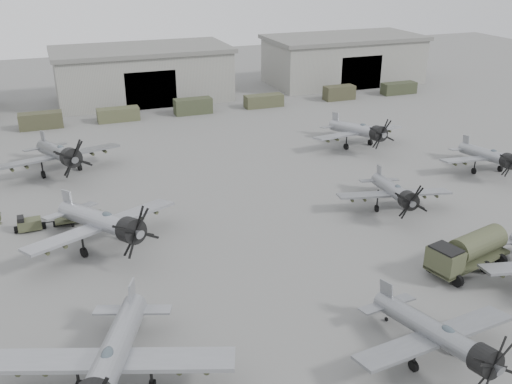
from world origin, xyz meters
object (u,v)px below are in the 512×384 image
aircraft_near_0 (112,359)px  aircraft_mid_3 (490,156)px  aircraft_mid_1 (104,222)px  aircraft_mid_2 (395,192)px  fuel_tanker (468,250)px  aircraft_near_1 (440,335)px  aircraft_far_1 (360,130)px  aircraft_far_0 (60,154)px  tug_trailer (49,222)px

aircraft_near_0 → aircraft_mid_3: size_ratio=1.23×
aircraft_near_0 → aircraft_mid_1: bearing=104.3°
aircraft_near_0 → aircraft_mid_2: aircraft_near_0 is taller
aircraft_mid_2 → fuel_tanker: (-0.68, -11.42, -0.32)m
aircraft_near_1 → aircraft_mid_2: size_ratio=1.02×
aircraft_near_0 → aircraft_mid_1: 18.04m
aircraft_near_1 → fuel_tanker: 12.67m
aircraft_mid_3 → aircraft_far_1: aircraft_far_1 is taller
fuel_tanker → aircraft_far_0: bearing=117.5°
aircraft_near_1 → fuel_tanker: size_ratio=1.42×
aircraft_near_0 → aircraft_mid_1: size_ratio=1.03×
aircraft_far_1 → tug_trailer: bearing=-170.9°
aircraft_mid_2 → aircraft_far_0: aircraft_far_0 is taller
tug_trailer → aircraft_mid_1: bearing=-55.2°
aircraft_near_1 → aircraft_mid_1: 28.18m
fuel_tanker → aircraft_near_1: bearing=-150.9°
aircraft_mid_3 → fuel_tanker: size_ratio=1.39×
aircraft_far_1 → fuel_tanker: bearing=-109.3°
aircraft_near_0 → aircraft_mid_2: (29.04, 15.83, -0.51)m
fuel_tanker → aircraft_near_0: bearing=175.0°
aircraft_mid_1 → aircraft_mid_3: size_ratio=1.19×
aircraft_mid_2 → aircraft_mid_3: bearing=31.3°
aircraft_near_1 → tug_trailer: (-21.88, 28.20, -1.52)m
aircraft_mid_1 → aircraft_mid_2: aircraft_mid_1 is taller
aircraft_mid_2 → aircraft_mid_3: size_ratio=0.99×
aircraft_near_0 → tug_trailer: size_ratio=1.84×
aircraft_near_0 → aircraft_near_1: bearing=7.3°
aircraft_far_1 → fuel_tanker: aircraft_far_1 is taller
aircraft_far_0 → aircraft_far_1: size_ratio=1.10×
aircraft_mid_1 → tug_trailer: bearing=101.9°
aircraft_mid_2 → aircraft_far_1: aircraft_far_1 is taller
aircraft_near_1 → aircraft_mid_3: aircraft_near_1 is taller
aircraft_mid_1 → fuel_tanker: bearing=-51.8°
aircraft_near_1 → aircraft_far_0: bearing=109.3°
aircraft_near_0 → aircraft_near_1: (19.09, -4.22, -0.46)m
aircraft_near_1 → fuel_tanker: bearing=36.7°
aircraft_mid_1 → aircraft_far_1: size_ratio=1.06×
aircraft_near_1 → aircraft_mid_1: (-17.39, 22.18, 0.42)m
aircraft_mid_1 → aircraft_far_0: 19.75m
aircraft_mid_3 → tug_trailer: size_ratio=1.50×
aircraft_mid_1 → aircraft_far_1: aircraft_mid_1 is taller
aircraft_near_0 → aircraft_far_1: size_ratio=1.10×
aircraft_mid_1 → aircraft_near_0: bearing=-120.2°
aircraft_mid_3 → aircraft_far_1: size_ratio=0.90×
aircraft_mid_3 → aircraft_far_0: bearing=168.1°
aircraft_near_1 → fuel_tanker: aircraft_near_1 is taller
aircraft_far_0 → fuel_tanker: size_ratio=1.71×
aircraft_mid_3 → aircraft_far_1: 16.07m
aircraft_far_1 → aircraft_far_0: bearing=169.0°
aircraft_near_1 → aircraft_mid_2: bearing=57.3°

